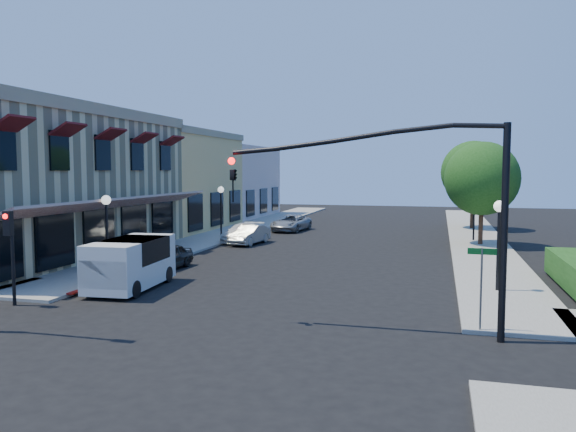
% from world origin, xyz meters
% --- Properties ---
extents(ground, '(120.00, 120.00, 0.00)m').
position_xyz_m(ground, '(0.00, 0.00, 0.00)').
color(ground, black).
rests_on(ground, ground).
extents(sidewalk_left, '(3.50, 50.00, 0.12)m').
position_xyz_m(sidewalk_left, '(-8.75, 27.00, 0.06)').
color(sidewalk_left, gray).
rests_on(sidewalk_left, ground).
extents(sidewalk_right, '(3.50, 50.00, 0.12)m').
position_xyz_m(sidewalk_right, '(8.75, 27.00, 0.06)').
color(sidewalk_right, gray).
rests_on(sidewalk_right, ground).
extents(curb_red_strip, '(0.25, 10.00, 0.06)m').
position_xyz_m(curb_red_strip, '(-6.90, 8.00, 0.00)').
color(curb_red_strip, maroon).
rests_on(curb_red_strip, ground).
extents(corner_brick_building, '(11.77, 18.20, 8.10)m').
position_xyz_m(corner_brick_building, '(-15.45, 11.00, 4.01)').
color(corner_brick_building, beige).
rests_on(corner_brick_building, ground).
extents(yellow_stucco_building, '(10.00, 12.00, 7.60)m').
position_xyz_m(yellow_stucco_building, '(-15.50, 26.00, 3.80)').
color(yellow_stucco_building, '#E9BE68').
rests_on(yellow_stucco_building, ground).
extents(pink_stucco_building, '(10.00, 12.00, 7.00)m').
position_xyz_m(pink_stucco_building, '(-15.50, 38.00, 3.50)').
color(pink_stucco_building, beige).
rests_on(pink_stucco_building, ground).
extents(street_tree_a, '(4.56, 4.56, 6.48)m').
position_xyz_m(street_tree_a, '(8.80, 22.00, 4.19)').
color(street_tree_a, '#352115').
rests_on(street_tree_a, ground).
extents(street_tree_b, '(4.94, 4.94, 7.02)m').
position_xyz_m(street_tree_b, '(8.80, 32.00, 4.54)').
color(street_tree_b, '#352115').
rests_on(street_tree_b, ground).
extents(signal_mast_arm, '(8.01, 0.39, 6.00)m').
position_xyz_m(signal_mast_arm, '(5.86, 1.50, 4.09)').
color(signal_mast_arm, black).
rests_on(signal_mast_arm, ground).
extents(secondary_signal, '(0.28, 0.42, 3.32)m').
position_xyz_m(secondary_signal, '(-8.00, 1.41, 2.32)').
color(secondary_signal, black).
rests_on(secondary_signal, ground).
extents(street_name_sign, '(0.80, 0.06, 2.50)m').
position_xyz_m(street_name_sign, '(7.50, 2.20, 1.70)').
color(street_name_sign, '#595B5E').
rests_on(street_name_sign, ground).
extents(lamppost_left_near, '(0.44, 0.44, 3.57)m').
position_xyz_m(lamppost_left_near, '(-8.50, 8.00, 2.74)').
color(lamppost_left_near, black).
rests_on(lamppost_left_near, ground).
extents(lamppost_left_far, '(0.44, 0.44, 3.57)m').
position_xyz_m(lamppost_left_far, '(-8.50, 22.00, 2.74)').
color(lamppost_left_far, black).
rests_on(lamppost_left_far, ground).
extents(lamppost_right_near, '(0.44, 0.44, 3.57)m').
position_xyz_m(lamppost_right_near, '(8.50, 8.00, 2.74)').
color(lamppost_right_near, black).
rests_on(lamppost_right_near, ground).
extents(lamppost_right_far, '(0.44, 0.44, 3.57)m').
position_xyz_m(lamppost_right_far, '(8.50, 24.00, 2.74)').
color(lamppost_right_far, black).
rests_on(lamppost_right_far, ground).
extents(white_van, '(2.26, 4.61, 1.98)m').
position_xyz_m(white_van, '(-5.50, 4.96, 1.15)').
color(white_van, silver).
rests_on(white_van, ground).
extents(parked_car_a, '(1.55, 3.53, 1.18)m').
position_xyz_m(parked_car_a, '(-6.20, 9.29, 0.59)').
color(parked_car_a, black).
rests_on(parked_car_a, ground).
extents(parked_car_b, '(1.78, 3.85, 1.22)m').
position_xyz_m(parked_car_b, '(-5.36, 19.00, 0.61)').
color(parked_car_b, gray).
rests_on(parked_car_b, ground).
extents(parked_car_c, '(2.08, 4.26, 1.19)m').
position_xyz_m(parked_car_c, '(-6.20, 20.00, 0.60)').
color(parked_car_c, white).
rests_on(parked_car_c, ground).
extents(parked_car_d, '(2.59, 4.72, 1.25)m').
position_xyz_m(parked_car_d, '(-4.80, 27.19, 0.63)').
color(parked_car_d, gray).
rests_on(parked_car_d, ground).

